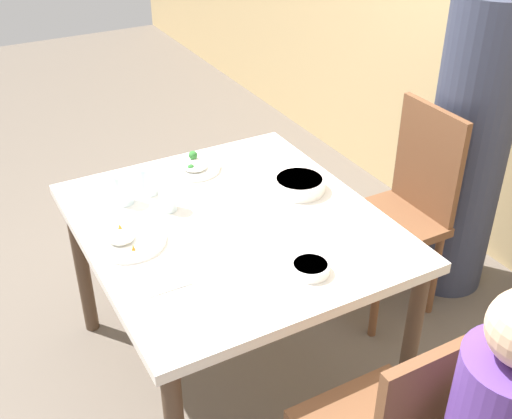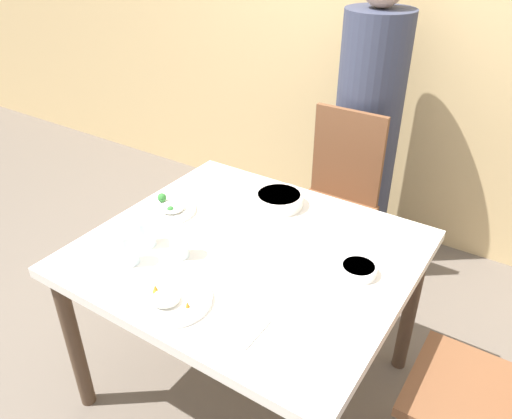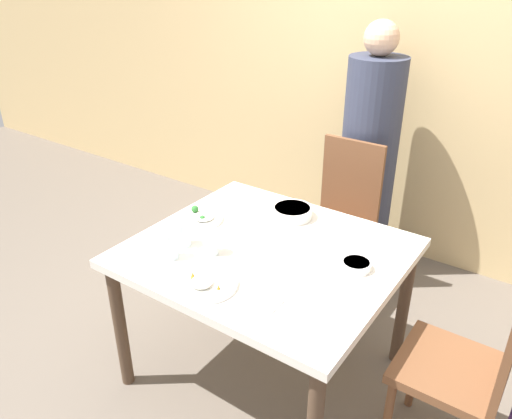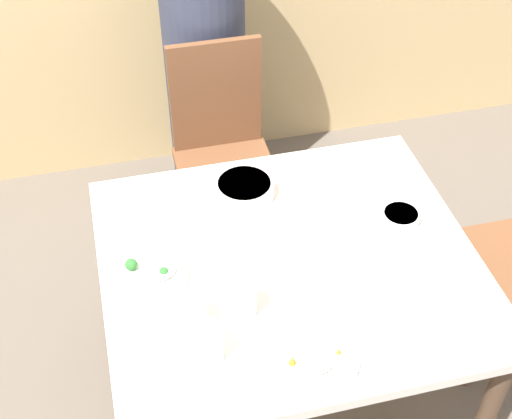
{
  "view_description": "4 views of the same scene",
  "coord_description": "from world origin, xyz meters",
  "px_view_note": "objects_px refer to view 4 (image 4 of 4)",
  "views": [
    {
      "loc": [
        1.76,
        -0.86,
        2.0
      ],
      "look_at": [
        0.09,
        0.05,
        0.81
      ],
      "focal_mm": 45.0,
      "sensor_mm": 36.0,
      "label": 1
    },
    {
      "loc": [
        0.85,
        -1.24,
        1.81
      ],
      "look_at": [
        -0.01,
        0.07,
        0.86
      ],
      "focal_mm": 35.0,
      "sensor_mm": 36.0,
      "label": 2
    },
    {
      "loc": [
        1.06,
        -1.61,
        1.91
      ],
      "look_at": [
        -0.03,
        -0.04,
        0.94
      ],
      "focal_mm": 35.0,
      "sensor_mm": 36.0,
      "label": 3
    },
    {
      "loc": [
        -0.47,
        -1.45,
        2.35
      ],
      "look_at": [
        -0.11,
        -0.01,
        0.97
      ],
      "focal_mm": 50.0,
      "sensor_mm": 36.0,
      "label": 4
    }
  ],
  "objects_px": {
    "chair_adult_spot": "(223,150)",
    "bowl_curry": "(244,188)",
    "plate_rice_adult": "(313,358)",
    "glass_water_tall": "(210,343)",
    "person_adult": "(205,62)"
  },
  "relations": [
    {
      "from": "chair_adult_spot",
      "to": "bowl_curry",
      "type": "distance_m",
      "value": 0.58
    },
    {
      "from": "chair_adult_spot",
      "to": "bowl_curry",
      "type": "xyz_separation_m",
      "value": [
        -0.03,
        -0.53,
        0.24
      ]
    },
    {
      "from": "plate_rice_adult",
      "to": "glass_water_tall",
      "type": "height_order",
      "value": "glass_water_tall"
    },
    {
      "from": "chair_adult_spot",
      "to": "person_adult",
      "type": "bearing_deg",
      "value": 90.0
    },
    {
      "from": "chair_adult_spot",
      "to": "person_adult",
      "type": "relative_size",
      "value": 0.6
    },
    {
      "from": "chair_adult_spot",
      "to": "plate_rice_adult",
      "type": "height_order",
      "value": "chair_adult_spot"
    },
    {
      "from": "glass_water_tall",
      "to": "chair_adult_spot",
      "type": "bearing_deg",
      "value": 76.91
    },
    {
      "from": "person_adult",
      "to": "bowl_curry",
      "type": "height_order",
      "value": "person_adult"
    },
    {
      "from": "bowl_curry",
      "to": "plate_rice_adult",
      "type": "distance_m",
      "value": 0.71
    },
    {
      "from": "chair_adult_spot",
      "to": "person_adult",
      "type": "distance_m",
      "value": 0.41
    },
    {
      "from": "bowl_curry",
      "to": "glass_water_tall",
      "type": "bearing_deg",
      "value": -110.87
    },
    {
      "from": "person_adult",
      "to": "bowl_curry",
      "type": "xyz_separation_m",
      "value": [
        -0.03,
        -0.87,
        0.02
      ]
    },
    {
      "from": "person_adult",
      "to": "plate_rice_adult",
      "type": "bearing_deg",
      "value": -90.11
    },
    {
      "from": "chair_adult_spot",
      "to": "glass_water_tall",
      "type": "bearing_deg",
      "value": -103.09
    },
    {
      "from": "bowl_curry",
      "to": "plate_rice_adult",
      "type": "xyz_separation_m",
      "value": [
        0.03,
        -0.71,
        -0.02
      ]
    }
  ]
}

